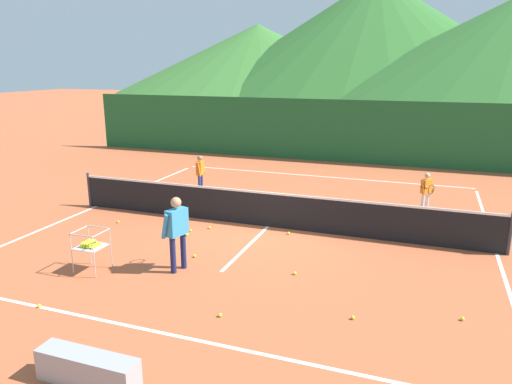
% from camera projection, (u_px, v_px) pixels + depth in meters
% --- Properties ---
extents(ground_plane, '(120.00, 120.00, 0.00)m').
position_uv_depth(ground_plane, '(268.00, 227.00, 12.99)').
color(ground_plane, '#B25633').
extents(line_baseline_near, '(11.27, 0.08, 0.01)m').
position_uv_depth(line_baseline_near, '(159.00, 332.00, 7.86)').
color(line_baseline_near, white).
rests_on(line_baseline_near, ground).
extents(line_baseline_far, '(11.27, 0.08, 0.01)m').
position_uv_depth(line_baseline_far, '(320.00, 176.00, 18.83)').
color(line_baseline_far, white).
rests_on(line_baseline_far, ground).
extents(line_sideline_west, '(0.08, 12.08, 0.01)m').
position_uv_depth(line_sideline_west, '(97.00, 206.00, 14.85)').
color(line_sideline_west, white).
rests_on(line_sideline_west, ground).
extents(line_sideline_east, '(0.08, 12.08, 0.01)m').
position_uv_depth(line_sideline_east, '(497.00, 254.00, 11.13)').
color(line_sideline_east, white).
rests_on(line_sideline_east, ground).
extents(line_service_center, '(0.08, 6.25, 0.01)m').
position_uv_depth(line_service_center, '(268.00, 226.00, 12.99)').
color(line_service_center, white).
rests_on(line_service_center, ground).
extents(tennis_net, '(11.79, 0.08, 1.05)m').
position_uv_depth(tennis_net, '(268.00, 209.00, 12.86)').
color(tennis_net, '#333338').
rests_on(tennis_net, ground).
extents(instructor, '(0.44, 0.81, 1.62)m').
position_uv_depth(instructor, '(177.00, 227.00, 10.00)').
color(instructor, '#191E4C').
rests_on(instructor, ground).
extents(student_0, '(0.25, 0.53, 1.29)m').
position_uv_depth(student_0, '(200.00, 170.00, 16.28)').
color(student_0, navy).
rests_on(student_0, ground).
extents(student_1, '(0.41, 0.67, 1.19)m').
position_uv_depth(student_1, '(427.00, 189.00, 14.10)').
color(student_1, silver).
rests_on(student_1, ground).
extents(ball_cart, '(0.58, 0.58, 0.90)m').
position_uv_depth(ball_cart, '(90.00, 244.00, 10.06)').
color(ball_cart, '#B7B7BC').
rests_on(ball_cart, ground).
extents(tennis_ball_0, '(0.07, 0.07, 0.07)m').
position_uv_depth(tennis_ball_0, '(289.00, 233.00, 12.39)').
color(tennis_ball_0, yellow).
rests_on(tennis_ball_0, ground).
extents(tennis_ball_1, '(0.07, 0.07, 0.07)m').
position_uv_depth(tennis_ball_1, '(187.00, 235.00, 12.26)').
color(tennis_ball_1, yellow).
rests_on(tennis_ball_1, ground).
extents(tennis_ball_2, '(0.07, 0.07, 0.07)m').
position_uv_depth(tennis_ball_2, '(462.00, 319.00, 8.21)').
color(tennis_ball_2, yellow).
rests_on(tennis_ball_2, ground).
extents(tennis_ball_3, '(0.07, 0.07, 0.07)m').
position_uv_depth(tennis_ball_3, '(220.00, 315.00, 8.33)').
color(tennis_ball_3, yellow).
rests_on(tennis_ball_3, ground).
extents(tennis_ball_4, '(0.07, 0.07, 0.07)m').
position_uv_depth(tennis_ball_4, '(295.00, 273.00, 10.00)').
color(tennis_ball_4, yellow).
rests_on(tennis_ball_4, ground).
extents(tennis_ball_5, '(0.07, 0.07, 0.07)m').
position_uv_depth(tennis_ball_5, '(210.00, 228.00, 12.81)').
color(tennis_ball_5, yellow).
rests_on(tennis_ball_5, ground).
extents(tennis_ball_6, '(0.07, 0.07, 0.07)m').
position_uv_depth(tennis_ball_6, '(194.00, 256.00, 10.91)').
color(tennis_ball_6, yellow).
rests_on(tennis_ball_6, ground).
extents(tennis_ball_8, '(0.07, 0.07, 0.07)m').
position_uv_depth(tennis_ball_8, '(353.00, 318.00, 8.25)').
color(tennis_ball_8, yellow).
rests_on(tennis_ball_8, ground).
extents(tennis_ball_9, '(0.07, 0.07, 0.07)m').
position_uv_depth(tennis_ball_9, '(190.00, 230.00, 12.59)').
color(tennis_ball_9, yellow).
rests_on(tennis_ball_9, ground).
extents(tennis_ball_10, '(0.07, 0.07, 0.07)m').
position_uv_depth(tennis_ball_10, '(118.00, 222.00, 13.28)').
color(tennis_ball_10, yellow).
rests_on(tennis_ball_10, ground).
extents(tennis_ball_11, '(0.07, 0.07, 0.07)m').
position_uv_depth(tennis_ball_11, '(39.00, 306.00, 8.65)').
color(tennis_ball_11, yellow).
rests_on(tennis_ball_11, ground).
extents(windscreen_fence, '(24.79, 0.08, 2.79)m').
position_uv_depth(windscreen_fence, '(337.00, 131.00, 21.34)').
color(windscreen_fence, '#1E5B2D').
rests_on(windscreen_fence, ground).
extents(courtside_bench, '(1.50, 0.36, 0.46)m').
position_uv_depth(courtside_bench, '(88.00, 369.00, 6.53)').
color(courtside_bench, '#99999E').
rests_on(courtside_bench, ground).
extents(hill_0, '(55.44, 55.44, 17.16)m').
position_uv_depth(hill_0, '(375.00, 36.00, 72.96)').
color(hill_0, '#2D6628').
rests_on(hill_0, ground).
extents(hill_1, '(45.46, 45.46, 10.59)m').
position_uv_depth(hill_1, '(258.00, 58.00, 77.69)').
color(hill_1, '#38702D').
rests_on(hill_1, ground).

